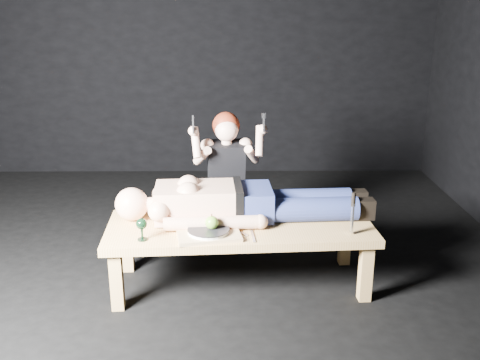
% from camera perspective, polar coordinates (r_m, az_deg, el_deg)
% --- Properties ---
extents(ground, '(5.00, 5.00, 0.00)m').
position_cam_1_polar(ground, '(4.11, -4.91, -9.30)').
color(ground, black).
rests_on(ground, ground).
extents(back_wall, '(5.00, 0.00, 5.00)m').
position_cam_1_polar(back_wall, '(6.16, -3.57, 14.41)').
color(back_wall, black).
rests_on(back_wall, ground).
extents(table, '(1.82, 0.78, 0.45)m').
position_cam_1_polar(table, '(3.80, 0.01, -7.78)').
color(table, tan).
rests_on(table, ground).
extents(lying_man, '(2.01, 0.72, 0.29)m').
position_cam_1_polar(lying_man, '(3.78, 0.78, -1.84)').
color(lying_man, '#DBAA8E').
rests_on(lying_man, table).
extents(kneeling_woman, '(0.67, 0.74, 1.14)m').
position_cam_1_polar(kneeling_woman, '(4.27, -1.50, 0.18)').
color(kneeling_woman, black).
rests_on(kneeling_woman, ground).
extents(serving_tray, '(0.44, 0.35, 0.02)m').
position_cam_1_polar(serving_tray, '(3.54, -3.30, -5.64)').
color(serving_tray, tan).
rests_on(serving_tray, table).
extents(plate, '(0.31, 0.31, 0.02)m').
position_cam_1_polar(plate, '(3.53, -3.31, -5.31)').
color(plate, white).
rests_on(plate, serving_tray).
extents(apple, '(0.09, 0.09, 0.09)m').
position_cam_1_polar(apple, '(3.52, -2.95, -4.44)').
color(apple, '#529521').
rests_on(apple, plate).
extents(goblet, '(0.07, 0.07, 0.15)m').
position_cam_1_polar(goblet, '(3.50, -10.19, -5.09)').
color(goblet, black).
rests_on(goblet, table).
extents(fork_flat, '(0.02, 0.19, 0.01)m').
position_cam_1_polar(fork_flat, '(3.53, -5.71, -5.94)').
color(fork_flat, '#B2B2B7').
rests_on(fork_flat, table).
extents(knife_flat, '(0.03, 0.19, 0.01)m').
position_cam_1_polar(knife_flat, '(3.52, 1.35, -5.87)').
color(knife_flat, '#B2B2B7').
rests_on(knife_flat, table).
extents(spoon_flat, '(0.13, 0.16, 0.01)m').
position_cam_1_polar(spoon_flat, '(3.60, -0.16, -5.36)').
color(spoon_flat, '#B2B2B7').
rests_on(spoon_flat, table).
extents(carving_knife, '(0.04, 0.04, 0.28)m').
position_cam_1_polar(carving_knife, '(3.58, 11.64, -3.44)').
color(carving_knife, '#B2B2B7').
rests_on(carving_knife, table).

